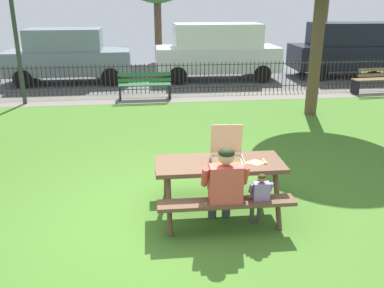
{
  "coord_description": "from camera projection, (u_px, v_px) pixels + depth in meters",
  "views": [
    {
      "loc": [
        -0.18,
        -5.33,
        2.93
      ],
      "look_at": [
        0.58,
        0.81,
        0.75
      ],
      "focal_mm": 38.53,
      "sensor_mm": 36.0,
      "label": 1
    }
  ],
  "objects": [
    {
      "name": "ground",
      "position": [
        154.0,
        161.0,
        7.9
      ],
      "size": [
        28.0,
        12.08,
        0.02
      ],
      "primitive_type": "cube",
      "color": "#437226"
    },
    {
      "name": "cobblestone_walkway",
      "position": [
        148.0,
        98.0,
        12.9
      ],
      "size": [
        28.0,
        1.4,
        0.01
      ],
      "primitive_type": "cube",
      "color": "slate"
    },
    {
      "name": "street_asphalt",
      "position": [
        146.0,
        75.0,
        16.81
      ],
      "size": [
        28.0,
        6.95,
        0.01
      ],
      "primitive_type": "cube",
      "color": "#515154"
    },
    {
      "name": "picnic_table_foreground",
      "position": [
        219.0,
        173.0,
        5.84
      ],
      "size": [
        1.82,
        1.51,
        0.79
      ],
      "color": "brown",
      "rests_on": "ground"
    },
    {
      "name": "pizza_box_open",
      "position": [
        227.0,
        155.0,
        5.77
      ],
      "size": [
        0.49,
        0.54,
        0.5
      ],
      "color": "tan",
      "rests_on": "picnic_table_foreground"
    },
    {
      "name": "pizza_slice_on_table",
      "position": [
        258.0,
        162.0,
        5.77
      ],
      "size": [
        0.26,
        0.19,
        0.02
      ],
      "color": "#E9CB5A",
      "rests_on": "picnic_table_foreground"
    },
    {
      "name": "adult_at_table",
      "position": [
        224.0,
        184.0,
        5.35
      ],
      "size": [
        0.61,
        0.6,
        1.19
      ],
      "color": "#3F3F3F",
      "rests_on": "ground"
    },
    {
      "name": "child_at_table",
      "position": [
        260.0,
        195.0,
        5.42
      ],
      "size": [
        0.31,
        0.3,
        0.82
      ],
      "color": "#474747",
      "rests_on": "ground"
    },
    {
      "name": "iron_fence_streetside",
      "position": [
        147.0,
        78.0,
        13.38
      ],
      "size": [
        22.15,
        0.03,
        0.98
      ],
      "color": "#2D2823",
      "rests_on": "ground"
    },
    {
      "name": "park_bench_center",
      "position": [
        145.0,
        86.0,
        12.62
      ],
      "size": [
        1.6,
        0.48,
        0.85
      ],
      "color": "#286A34",
      "rests_on": "ground"
    },
    {
      "name": "park_bench_right",
      "position": [
        377.0,
        80.0,
        13.49
      ],
      "size": [
        1.62,
        0.57,
        0.85
      ],
      "color": "brown",
      "rests_on": "ground"
    },
    {
      "name": "lamp_post_walkway",
      "position": [
        13.0,
        12.0,
        11.34
      ],
      "size": [
        0.28,
        0.28,
        4.3
      ],
      "color": "#2D382D",
      "rests_on": "ground"
    },
    {
      "name": "parked_car_left",
      "position": [
        68.0,
        55.0,
        14.99
      ],
      "size": [
        4.42,
        1.96,
        1.94
      ],
      "color": "slate",
      "rests_on": "ground"
    },
    {
      "name": "parked_car_center",
      "position": [
        217.0,
        50.0,
        15.59
      ],
      "size": [
        4.62,
        1.99,
        2.08
      ],
      "color": "silver",
      "rests_on": "ground"
    },
    {
      "name": "parked_car_right",
      "position": [
        351.0,
        48.0,
        16.21
      ],
      "size": [
        4.65,
        2.06,
        2.08
      ],
      "color": "black",
      "rests_on": "ground"
    }
  ]
}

